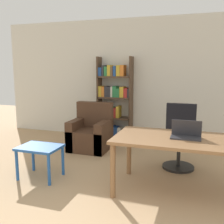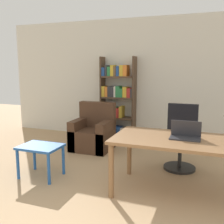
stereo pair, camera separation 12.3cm
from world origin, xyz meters
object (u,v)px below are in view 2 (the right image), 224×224
side_table_blue (41,151)px  armchair (93,134)px  desk (181,145)px  laptop (185,135)px  bookshelf (117,101)px  office_chair (181,139)px

side_table_blue → armchair: bearing=83.7°
desk → laptop: (0.05, 0.03, 0.14)m
desk → laptop: laptop is taller
laptop → bookshelf: bearing=127.1°
armchair → bookshelf: (0.17, 0.93, 0.57)m
desk → bookshelf: size_ratio=0.92×
bookshelf → laptop: bearing=-52.9°
laptop → armchair: bearing=144.8°
side_table_blue → bookshelf: bearing=82.1°
office_chair → armchair: bearing=166.7°
desk → armchair: armchair is taller
office_chair → bookshelf: (-1.58, 1.34, 0.39)m
office_chair → armchair: (-1.75, 0.41, -0.18)m
armchair → side_table_blue: bearing=-96.3°
laptop → armchair: size_ratio=0.40×
office_chair → bookshelf: bookshelf is taller
desk → office_chair: bearing=95.2°
bookshelf → office_chair: bearing=-40.4°
laptop → office_chair: bearing=98.2°
desk → armchair: (-1.84, 1.36, -0.35)m
laptop → side_table_blue: bearing=-174.8°
side_table_blue → armchair: 1.53m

